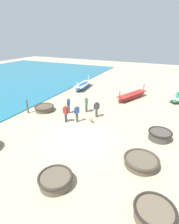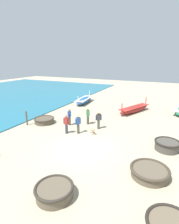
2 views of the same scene
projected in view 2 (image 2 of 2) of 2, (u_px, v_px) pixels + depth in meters
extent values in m
plane|color=tan|center=(82.00, 148.00, 11.98)|extent=(80.00, 80.00, 0.00)
cylinder|color=brown|center=(54.00, 192.00, 7.68)|extent=(1.62, 1.62, 0.49)
torus|color=#332D26|center=(54.00, 187.00, 7.61)|extent=(1.75, 1.75, 0.13)
cylinder|color=#4C473F|center=(167.00, 146.00, 11.68)|extent=(1.53, 1.53, 0.58)
torus|color=#28231E|center=(168.00, 142.00, 11.60)|extent=(1.66, 1.66, 0.12)
torus|color=#28231E|center=(171.00, 224.00, 5.88)|extent=(1.73, 1.73, 0.13)
cylinder|color=brown|center=(44.00, 121.00, 16.62)|extent=(1.77, 1.77, 0.45)
torus|color=#42382B|center=(44.00, 118.00, 16.56)|extent=(1.91, 1.91, 0.14)
cylinder|color=brown|center=(149.00, 173.00, 9.04)|extent=(1.87, 1.87, 0.43)
torus|color=#42382B|center=(150.00, 169.00, 8.98)|extent=(2.02, 2.02, 0.15)
ellipsoid|color=#285693|center=(84.00, 100.00, 24.16)|extent=(1.69, 4.74, 0.77)
cube|color=silver|center=(84.00, 99.00, 24.08)|extent=(1.70, 4.38, 0.06)
cylinder|color=silver|center=(89.00, 93.00, 25.88)|extent=(0.10, 0.10, 0.70)
cylinder|color=silver|center=(78.00, 99.00, 22.03)|extent=(0.10, 0.10, 0.70)
ellipsoid|color=maroon|center=(134.00, 109.00, 19.93)|extent=(2.82, 4.97, 0.77)
cube|color=red|center=(135.00, 107.00, 19.86)|extent=(2.70, 4.61, 0.06)
cylinder|color=red|center=(146.00, 100.00, 21.18)|extent=(0.10, 0.10, 0.70)
cylinder|color=red|center=(122.00, 107.00, 18.28)|extent=(0.10, 0.10, 0.70)
cylinder|color=silver|center=(179.00, 109.00, 18.03)|extent=(0.10, 0.10, 0.59)
cylinder|color=#4C473D|center=(70.00, 121.00, 16.05)|extent=(0.22, 0.22, 0.82)
cube|color=#33569E|center=(69.00, 114.00, 15.85)|extent=(0.28, 0.37, 0.54)
sphere|color=tan|center=(69.00, 110.00, 15.74)|extent=(0.20, 0.20, 0.20)
cylinder|color=#33569E|center=(70.00, 114.00, 16.07)|extent=(0.09, 0.09, 0.48)
cylinder|color=#33569E|center=(68.00, 115.00, 15.67)|extent=(0.09, 0.09, 0.48)
cylinder|color=#4C473D|center=(98.00, 124.00, 15.17)|extent=(0.22, 0.22, 0.82)
cube|color=#3D3D42|center=(99.00, 117.00, 14.98)|extent=(0.40, 0.38, 0.54)
sphere|color=tan|center=(99.00, 113.00, 14.87)|extent=(0.20, 0.20, 0.20)
cylinder|color=#3D3D42|center=(96.00, 118.00, 14.96)|extent=(0.09, 0.09, 0.48)
cylinder|color=#3D3D42|center=(101.00, 117.00, 15.03)|extent=(0.09, 0.09, 0.48)
cone|color=#D1BC84|center=(99.00, 111.00, 14.83)|extent=(0.36, 0.36, 0.14)
cylinder|color=#383842|center=(67.00, 129.00, 14.24)|extent=(0.22, 0.22, 0.82)
cube|color=maroon|center=(66.00, 121.00, 14.05)|extent=(0.35, 0.24, 0.54)
sphere|color=#A37556|center=(66.00, 116.00, 13.94)|extent=(0.20, 0.20, 0.20)
cylinder|color=maroon|center=(69.00, 122.00, 13.98)|extent=(0.09, 0.09, 0.48)
cylinder|color=maroon|center=(64.00, 121.00, 14.14)|extent=(0.09, 0.09, 0.48)
cylinder|color=#4C473D|center=(78.00, 129.00, 14.25)|extent=(0.22, 0.22, 0.82)
cube|color=#33569E|center=(78.00, 121.00, 14.05)|extent=(0.35, 0.40, 0.54)
sphere|color=#DBB28E|center=(78.00, 116.00, 13.94)|extent=(0.20, 0.20, 0.20)
cylinder|color=#33569E|center=(76.00, 122.00, 13.94)|extent=(0.09, 0.09, 0.48)
cylinder|color=#33569E|center=(80.00, 121.00, 14.20)|extent=(0.09, 0.09, 0.48)
cone|color=#D1BC84|center=(78.00, 115.00, 13.91)|extent=(0.36, 0.36, 0.14)
cylinder|color=#4C473D|center=(88.00, 120.00, 16.28)|extent=(0.22, 0.22, 0.82)
cube|color=#4C8E56|center=(88.00, 113.00, 16.08)|extent=(0.40, 0.39, 0.54)
sphere|color=#DBB28E|center=(88.00, 109.00, 15.97)|extent=(0.20, 0.20, 0.20)
cylinder|color=#4C8E56|center=(89.00, 114.00, 15.90)|extent=(0.09, 0.09, 0.48)
cylinder|color=#4C8E56|center=(87.00, 113.00, 16.29)|extent=(0.09, 0.09, 0.48)
cone|color=#D1BC84|center=(88.00, 108.00, 15.93)|extent=(0.36, 0.36, 0.14)
ellipsoid|color=tan|center=(93.00, 129.00, 14.16)|extent=(0.52, 0.50, 0.22)
sphere|color=tan|center=(94.00, 130.00, 13.92)|extent=(0.18, 0.18, 0.18)
cylinder|color=tan|center=(91.00, 128.00, 14.36)|extent=(0.18, 0.17, 0.16)
cylinder|color=tan|center=(94.00, 133.00, 14.09)|extent=(0.06, 0.06, 0.28)
cylinder|color=tan|center=(93.00, 133.00, 14.04)|extent=(0.06, 0.06, 0.28)
cylinder|color=tan|center=(93.00, 131.00, 14.42)|extent=(0.06, 0.06, 0.28)
cylinder|color=tan|center=(91.00, 131.00, 14.37)|extent=(0.06, 0.06, 0.28)
cylinder|color=brown|center=(27.00, 118.00, 15.96)|extent=(0.14, 0.14, 1.35)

